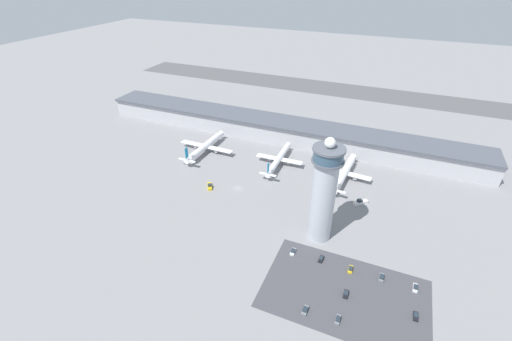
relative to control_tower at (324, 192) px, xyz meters
name	(u,v)px	position (x,y,z in m)	size (l,w,h in m)	color
ground_plane	(238,188)	(-52.63, 20.77, -25.50)	(1000.00, 1000.00, 0.00)	gray
terminal_building	(279,129)	(-52.63, 90.77, -18.20)	(277.91, 25.00, 14.41)	#B2B2B7
runway_strip	(320,87)	(-52.63, 218.29, -25.50)	(416.87, 44.00, 0.01)	#515154
control_tower	(324,192)	(0.00, 0.00, 0.00)	(13.81, 13.81, 52.29)	#ADB2BC
parking_lot_surface	(345,293)	(17.96, -28.65, -25.50)	(64.00, 40.00, 0.01)	#424247
airplane_gate_alpha	(205,146)	(-91.67, 51.64, -21.13)	(39.08, 45.22, 13.56)	white
airplane_gate_bravo	(279,159)	(-39.83, 54.76, -21.10)	(30.28, 42.49, 12.33)	white
airplane_gate_charlie	(344,173)	(1.85, 54.83, -21.31)	(31.29, 44.04, 13.46)	white
service_truck_catering	(360,202)	(14.77, 33.43, -24.48)	(7.58, 7.20, 2.93)	black
service_truck_fuel	(210,186)	(-67.97, 15.05, -24.55)	(5.67, 6.98, 2.75)	black
service_truck_baggage	(341,175)	(-0.03, 56.79, -24.66)	(6.06, 2.61, 2.45)	black
car_yellow_taxi	(415,288)	(43.63, -15.33, -24.90)	(1.96, 4.48, 1.55)	black
car_maroon_suv	(382,277)	(30.58, -15.16, -24.91)	(2.07, 4.64, 1.53)	black
car_silver_sedan	(350,269)	(17.93, -15.69, -24.93)	(1.72, 4.29, 1.48)	black
car_white_wagon	(346,294)	(18.43, -29.21, -24.88)	(1.81, 4.04, 1.60)	black
car_black_suv	(293,252)	(-7.78, -15.40, -24.94)	(2.03, 4.47, 1.44)	black
car_blue_compact	(305,310)	(5.62, -42.51, -24.92)	(2.06, 4.40, 1.50)	black
car_red_hatchback	(338,319)	(17.77, -41.63, -24.94)	(1.83, 4.26, 1.45)	black
car_green_van	(416,316)	(44.12, -28.96, -24.95)	(1.79, 4.13, 1.42)	black
car_grey_coupe	(321,259)	(4.98, -14.81, -24.93)	(1.95, 4.26, 1.47)	black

